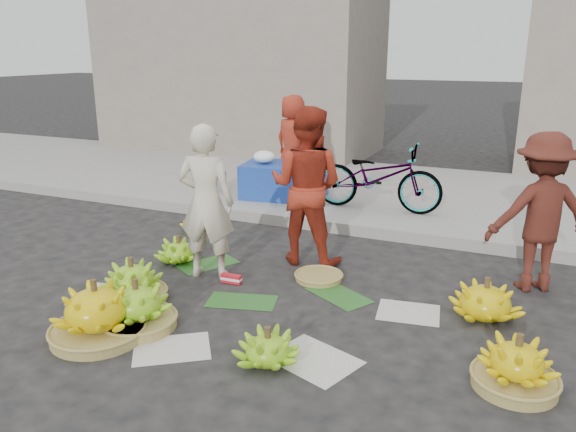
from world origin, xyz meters
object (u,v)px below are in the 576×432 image
at_px(banana_bunch_4, 516,365).
at_px(vendor_cream, 206,202).
at_px(bicycle, 378,177).
at_px(flower_table, 285,178).
at_px(banana_bunch_0, 132,282).

distance_m(banana_bunch_4, vendor_cream, 3.24).
bearing_deg(vendor_cream, bicycle, -122.70).
bearing_deg(bicycle, flower_table, 84.64).
height_order(banana_bunch_4, bicycle, bicycle).
xyz_separation_m(banana_bunch_4, flower_table, (-3.45, 3.79, 0.24)).
relative_size(banana_bunch_0, vendor_cream, 0.42).
bearing_deg(flower_table, bicycle, -12.23).
bearing_deg(bicycle, banana_bunch_4, -152.92).
distance_m(banana_bunch_4, bicycle, 4.20).
bearing_deg(bicycle, vendor_cream, 157.79).
height_order(vendor_cream, bicycle, vendor_cream).
distance_m(banana_bunch_0, vendor_cream, 1.08).
xyz_separation_m(vendor_cream, flower_table, (-0.40, 2.88, -0.39)).
bearing_deg(flower_table, banana_bunch_4, -55.78).
height_order(banana_bunch_0, vendor_cream, vendor_cream).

